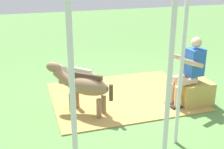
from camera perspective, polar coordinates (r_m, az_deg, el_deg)
name	(u,v)px	position (r m, az deg, el deg)	size (l,w,h in m)	color
ground_plane	(125,99)	(6.14, 2.42, -4.65)	(24.00, 24.00, 0.00)	#568442
hay_patch	(123,96)	(6.24, 2.12, -4.11)	(2.90, 2.29, 0.02)	#AD8C47
hay_bale	(193,92)	(6.09, 15.31, -3.27)	(0.63, 0.54, 0.46)	tan
person_seated	(189,69)	(5.82, 14.48, 1.05)	(0.69, 0.46, 1.34)	#D8AD8C
pony_standing	(83,85)	(5.39, -5.64, -2.04)	(1.11, 1.00, 0.91)	#8C6B4C
pony_lying	(82,78)	(6.72, -5.70, -0.71)	(1.12, 1.16, 0.42)	gray
tent_pole_left	(182,63)	(4.30, 13.21, 2.09)	(0.06, 0.06, 2.58)	silver
tent_pole_right	(73,103)	(3.04, -7.47, -5.36)	(0.06, 0.06, 2.58)	silver
tent_pole_mid	(168,93)	(3.28, 10.72, -3.55)	(0.06, 0.06, 2.58)	silver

